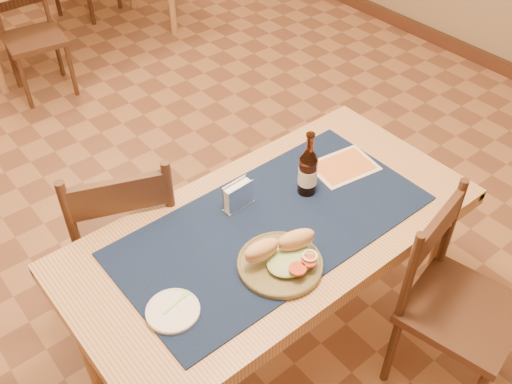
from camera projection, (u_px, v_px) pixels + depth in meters
main_table at (272, 240)px, 2.21m from camera, size 1.60×0.80×0.75m
placemat at (273, 225)px, 2.16m from camera, size 1.20×0.60×0.01m
baseboard at (174, 235)px, 3.09m from camera, size 6.00×7.00×0.10m
chair_main_far at (126, 232)px, 2.48m from camera, size 0.58×0.58×0.96m
chair_main_near at (455, 302)px, 2.24m from camera, size 0.49×0.49×0.90m
chair_back_near at (32, 34)px, 4.00m from camera, size 0.44×0.44×0.84m
sandwich_plate at (282, 259)px, 1.98m from camera, size 0.30×0.30×0.12m
side_plate at (173, 311)px, 1.85m from camera, size 0.18×0.18×0.01m
fork at (179, 301)px, 1.87m from camera, size 0.12×0.04×0.00m
beer_bottle at (308, 171)px, 2.22m from camera, size 0.08×0.08×0.28m
napkin_holder at (238, 196)px, 2.19m from camera, size 0.13×0.05×0.11m
menu_card at (344, 166)px, 2.41m from camera, size 0.29×0.23×0.01m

